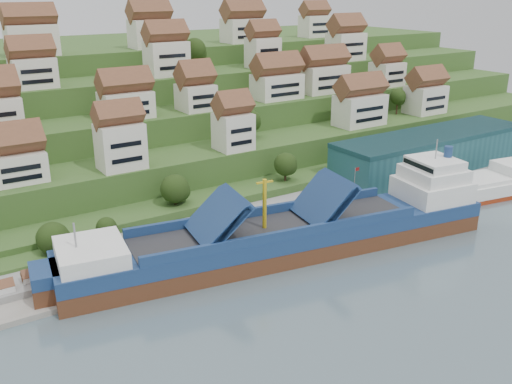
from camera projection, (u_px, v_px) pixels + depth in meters
ground at (320, 243)px, 116.17m from camera, size 300.00×300.00×0.00m
quay at (345, 197)px, 137.88m from camera, size 180.00×14.00×2.20m
pebble_beach at (6, 295)px, 95.63m from camera, size 45.00×20.00×1.00m
hillside at (128, 106)px, 194.01m from camera, size 260.00×128.00×31.00m
hillside_village at (185, 81)px, 156.58m from camera, size 157.95×63.13×28.51m
hillside_trees at (178, 129)px, 139.90m from camera, size 140.68×62.73×32.24m
warehouse at (431, 151)px, 153.82m from camera, size 60.00×15.00×10.00m
flagpole at (355, 182)px, 131.00m from camera, size 1.28×0.16×8.00m
cargo_ship at (296, 235)px, 111.07m from camera, size 86.87×26.64×19.14m
second_ship at (491, 185)px, 142.03m from camera, size 29.62×14.97×8.20m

